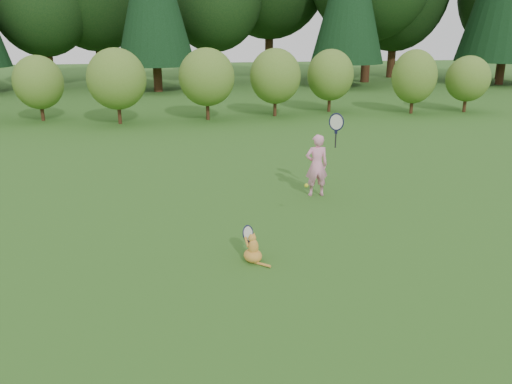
{
  "coord_description": "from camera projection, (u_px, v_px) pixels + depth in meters",
  "views": [
    {
      "loc": [
        -1.27,
        -7.56,
        3.46
      ],
      "look_at": [
        0.2,
        0.8,
        0.7
      ],
      "focal_mm": 35.0,
      "sensor_mm": 36.0,
      "label": 1
    }
  ],
  "objects": [
    {
      "name": "shrub_row",
      "position": [
        199.0,
        84.0,
        20.1
      ],
      "size": [
        28.0,
        3.0,
        2.8
      ],
      "primitive_type": null,
      "color": "#527524",
      "rests_on": "ground"
    },
    {
      "name": "cat",
      "position": [
        253.0,
        247.0,
        7.77
      ],
      "size": [
        0.45,
        0.69,
        0.64
      ],
      "rotation": [
        0.0,
        0.0,
        0.36
      ],
      "color": "orange",
      "rests_on": "ground"
    },
    {
      "name": "child",
      "position": [
        317.0,
        164.0,
        10.75
      ],
      "size": [
        0.74,
        0.45,
        2.04
      ],
      "rotation": [
        0.0,
        0.0,
        3.11
      ],
      "color": "pink",
      "rests_on": "ground"
    },
    {
      "name": "ground",
      "position": [
        253.0,
        247.0,
        8.36
      ],
      "size": [
        100.0,
        100.0,
        0.0
      ],
      "primitive_type": "plane",
      "color": "#215317",
      "rests_on": "ground"
    },
    {
      "name": "tennis_ball",
      "position": [
        306.0,
        185.0,
        9.25
      ],
      "size": [
        0.08,
        0.08,
        0.08
      ],
      "color": "gold",
      "rests_on": "ground"
    }
  ]
}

